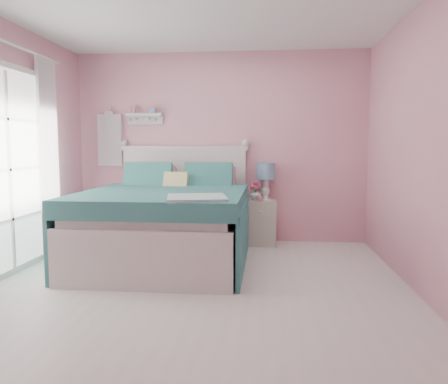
% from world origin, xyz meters
% --- Properties ---
extents(floor, '(4.50, 4.50, 0.00)m').
position_xyz_m(floor, '(0.00, 0.00, 0.00)').
color(floor, silver).
rests_on(floor, ground).
extents(room_shell, '(4.50, 4.50, 4.50)m').
position_xyz_m(room_shell, '(0.00, 0.00, 1.58)').
color(room_shell, pink).
rests_on(room_shell, floor).
extents(bed, '(1.79, 2.29, 1.32)m').
position_xyz_m(bed, '(-0.50, 1.11, 0.43)').
color(bed, silver).
rests_on(bed, floor).
extents(nightstand, '(0.42, 0.42, 0.60)m').
position_xyz_m(nightstand, '(0.57, 2.02, 0.30)').
color(nightstand, beige).
rests_on(nightstand, floor).
extents(table_lamp, '(0.25, 0.25, 0.49)m').
position_xyz_m(table_lamp, '(0.63, 2.08, 0.95)').
color(table_lamp, white).
rests_on(table_lamp, nightstand).
extents(vase, '(0.17, 0.17, 0.15)m').
position_xyz_m(vase, '(0.50, 2.01, 0.68)').
color(vase, silver).
rests_on(vase, nightstand).
extents(teacup, '(0.09, 0.09, 0.07)m').
position_xyz_m(teacup, '(0.55, 1.88, 0.64)').
color(teacup, '#BE7F8B').
rests_on(teacup, nightstand).
extents(roses, '(0.14, 0.11, 0.12)m').
position_xyz_m(roses, '(0.49, 2.00, 0.79)').
color(roses, '#BC406C').
rests_on(roses, vase).
extents(wall_shelf, '(0.50, 0.15, 0.25)m').
position_xyz_m(wall_shelf, '(-1.05, 2.19, 1.73)').
color(wall_shelf, silver).
rests_on(wall_shelf, room_shell).
extents(hanging_dress, '(0.34, 0.03, 0.72)m').
position_xyz_m(hanging_dress, '(-1.55, 2.18, 1.40)').
color(hanging_dress, white).
rests_on(hanging_dress, room_shell).
extents(french_door, '(0.04, 1.32, 2.16)m').
position_xyz_m(french_door, '(-1.97, 0.40, 1.07)').
color(french_door, silver).
rests_on(french_door, floor).
extents(curtain_far, '(0.04, 0.40, 2.32)m').
position_xyz_m(curtain_far, '(-1.92, 1.14, 1.18)').
color(curtain_far, white).
rests_on(curtain_far, floor).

